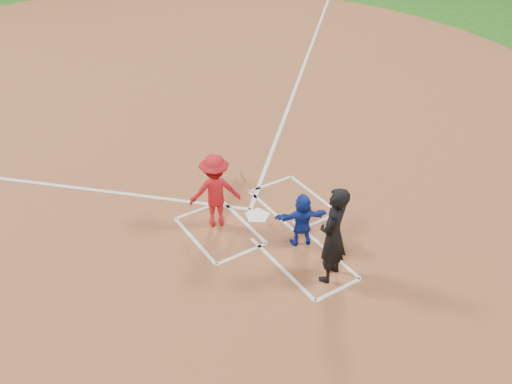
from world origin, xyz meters
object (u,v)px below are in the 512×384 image
home_plate (257,216)px  batter_at_plate (215,191)px  catcher (302,220)px  umpire (333,235)px

home_plate → batter_at_plate: (-0.89, 0.27, 0.84)m
batter_at_plate → catcher: bearing=-53.6°
umpire → batter_at_plate: 2.86m
batter_at_plate → umpire: bearing=-69.7°
catcher → umpire: size_ratio=0.59×
umpire → batter_at_plate: umpire is taller
catcher → umpire: (-0.16, -1.12, 0.42)m
catcher → batter_at_plate: 1.95m
catcher → umpire: bearing=104.9°
umpire → home_plate: bearing=-112.7°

